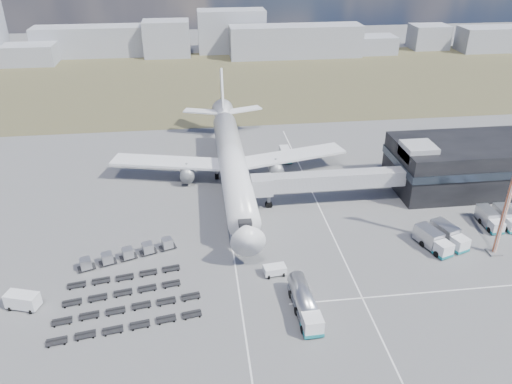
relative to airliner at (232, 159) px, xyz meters
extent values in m
plane|color=#565659|center=(0.00, -32.38, -5.29)|extent=(420.00, 420.00, 0.00)
cube|color=#473E2A|center=(0.00, 77.62, -5.29)|extent=(420.00, 90.00, 0.01)
cube|color=silver|center=(-2.00, -27.38, -5.29)|extent=(0.25, 110.00, 0.01)
cube|color=silver|center=(16.00, -27.38, -5.29)|extent=(0.25, 110.00, 0.01)
cube|color=silver|center=(25.00, -40.38, -5.29)|extent=(40.00, 0.25, 0.01)
cube|color=black|center=(48.00, -8.38, -0.29)|extent=(30.00, 16.00, 10.00)
cube|color=#262D38|center=(48.00, -8.38, 0.91)|extent=(30.40, 16.40, 1.60)
cube|color=#939399|center=(36.00, -10.38, 4.21)|extent=(6.00, 6.00, 3.00)
cube|color=#939399|center=(18.10, -11.88, -0.19)|extent=(29.80, 3.00, 3.00)
cube|color=#939399|center=(4.70, -12.38, -0.19)|extent=(4.00, 3.60, 3.40)
cylinder|color=slate|center=(6.20, -11.88, -2.74)|extent=(0.70, 0.70, 5.10)
cylinder|color=black|center=(6.20, -11.88, -4.84)|extent=(1.40, 0.90, 1.40)
cylinder|color=silver|center=(0.00, -2.38, 0.01)|extent=(5.60, 48.00, 5.60)
cone|color=silver|center=(0.00, -28.88, 0.01)|extent=(5.60, 5.00, 5.60)
cone|color=silver|center=(0.00, 25.62, 0.81)|extent=(5.60, 8.00, 5.60)
cube|color=black|center=(0.00, -26.88, 0.81)|extent=(2.20, 2.00, 0.80)
cube|color=silver|center=(-13.00, 2.62, -1.19)|extent=(25.59, 11.38, 0.50)
cube|color=silver|center=(13.00, 2.62, -1.19)|extent=(25.59, 11.38, 0.50)
cylinder|color=slate|center=(-9.50, 0.62, -2.89)|extent=(3.00, 5.00, 3.00)
cylinder|color=slate|center=(9.50, 0.62, -2.89)|extent=(3.00, 5.00, 3.00)
cube|color=silver|center=(-5.50, 27.62, 1.21)|extent=(9.49, 5.63, 0.35)
cube|color=silver|center=(5.50, 27.62, 1.21)|extent=(9.49, 5.63, 0.35)
cube|color=silver|center=(0.00, 28.62, 6.51)|extent=(0.50, 9.06, 11.45)
cylinder|color=slate|center=(0.00, -23.38, -4.04)|extent=(0.50, 0.50, 2.50)
cylinder|color=slate|center=(-3.20, 1.62, -4.04)|extent=(0.60, 0.60, 2.50)
cylinder|color=slate|center=(3.20, 1.62, -4.04)|extent=(0.60, 0.60, 2.50)
cylinder|color=black|center=(0.00, -23.38, -4.79)|extent=(0.50, 1.20, 1.20)
cube|color=#91939E|center=(-74.74, 111.37, -1.47)|extent=(28.83, 12.00, 7.64)
cube|color=#91939E|center=(-45.77, 123.26, 0.68)|extent=(51.47, 12.00, 11.93)
cube|color=#91939E|center=(-17.18, 118.88, 1.87)|extent=(18.80, 12.00, 14.32)
cube|color=#91939E|center=(10.12, 123.78, 3.36)|extent=(28.41, 12.00, 17.31)
cube|color=#91939E|center=(35.50, 110.95, 1.03)|extent=(54.26, 12.00, 12.65)
cube|color=#91939E|center=(71.08, 113.45, -1.69)|extent=(15.63, 12.00, 7.20)
cube|color=#91939E|center=(96.97, 119.46, -0.29)|extent=(15.74, 12.00, 10.01)
cube|color=#91939E|center=(130.71, 111.31, -0.26)|extent=(45.61, 12.00, 10.06)
cube|color=silver|center=(6.98, -46.47, -3.71)|extent=(2.72, 2.72, 2.51)
cube|color=#16737C|center=(6.98, -46.47, -4.69)|extent=(2.83, 2.83, 0.54)
cylinder|color=#B3B4B8|center=(6.76, -41.13, -3.22)|extent=(3.06, 8.28, 2.72)
cube|color=slate|center=(6.76, -41.13, -4.47)|extent=(2.95, 8.27, 0.38)
cylinder|color=black|center=(6.82, -42.76, -4.75)|extent=(2.88, 1.31, 1.20)
cube|color=silver|center=(4.00, -33.14, -4.52)|extent=(3.67, 2.35, 1.54)
cube|color=silver|center=(-33.09, -36.34, -4.06)|extent=(5.10, 3.43, 2.47)
cube|color=silver|center=(13.26, 9.53, -3.85)|extent=(2.21, 5.43, 2.53)
cube|color=#16737C|center=(13.26, 9.53, -4.89)|extent=(2.30, 5.52, 0.41)
cube|color=silver|center=(32.54, -31.72, -3.92)|extent=(3.03, 2.96, 2.32)
cube|color=#16737C|center=(32.54, -31.72, -4.82)|extent=(3.16, 3.10, 0.47)
cube|color=#B3B4B8|center=(31.39, -28.21, -3.50)|extent=(3.92, 5.40, 2.74)
cube|color=silver|center=(35.95, -30.60, -3.92)|extent=(3.03, 2.96, 2.32)
cube|color=#16737C|center=(35.95, -30.60, -4.82)|extent=(3.16, 3.10, 0.47)
cube|color=#B3B4B8|center=(34.80, -27.09, -3.50)|extent=(3.92, 5.40, 2.74)
cube|color=silver|center=(45.14, -26.10, -4.04)|extent=(2.22, 2.13, 2.12)
cube|color=#16737C|center=(45.14, -26.10, -4.86)|extent=(2.32, 2.22, 0.43)
cube|color=#B3B4B8|center=(45.15, -22.72, -3.65)|extent=(2.33, 4.44, 2.51)
cube|color=#16737C|center=(48.42, -26.11, -4.86)|extent=(2.32, 2.22, 0.43)
cube|color=#B3B4B8|center=(48.43, -22.73, -3.65)|extent=(2.33, 4.44, 2.51)
cube|color=black|center=(-25.72, -28.15, -4.98)|extent=(3.12, 2.46, 0.19)
cube|color=#B3B4B8|center=(-25.72, -28.15, -4.09)|extent=(2.12, 2.12, 1.57)
cube|color=black|center=(-22.54, -27.08, -4.98)|extent=(3.12, 2.46, 0.19)
cube|color=#B3B4B8|center=(-22.54, -27.08, -4.09)|extent=(2.12, 2.12, 1.57)
cube|color=black|center=(-19.36, -26.01, -4.98)|extent=(3.12, 2.46, 0.19)
cube|color=#B3B4B8|center=(-19.36, -26.01, -4.09)|extent=(2.12, 2.12, 1.57)
cube|color=black|center=(-16.18, -24.94, -4.98)|extent=(3.12, 2.46, 0.19)
cube|color=#B3B4B8|center=(-16.18, -24.94, -4.09)|extent=(2.12, 2.12, 1.57)
cube|color=black|center=(-13.00, -23.87, -4.98)|extent=(3.12, 2.46, 0.19)
cube|color=#B3B4B8|center=(-13.00, -23.87, -4.09)|extent=(2.12, 2.12, 1.57)
cube|color=black|center=(-18.00, -42.49, -4.97)|extent=(21.57, 4.96, 0.65)
cube|color=black|center=(-18.64, -38.75, -4.97)|extent=(21.57, 4.96, 0.65)
cube|color=black|center=(-19.27, -35.02, -4.97)|extent=(18.01, 4.36, 0.65)
cube|color=black|center=(-19.91, -31.28, -4.97)|extent=(18.01, 4.36, 0.65)
cube|color=#565659|center=(41.54, -31.99, -5.13)|extent=(2.12, 2.12, 0.32)
camera|label=1|loc=(-6.78, -95.53, 43.54)|focal=35.00mm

